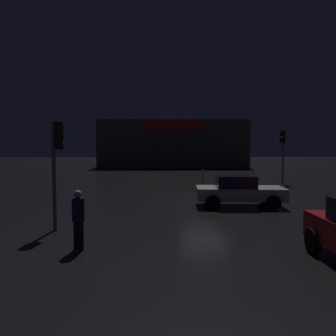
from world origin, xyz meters
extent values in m
plane|color=black|center=(0.00, 0.00, 0.00)|extent=(120.00, 120.00, 0.00)
cube|color=#4C4742|center=(-0.50, 27.93, 2.93)|extent=(18.44, 8.78, 5.87)
cube|color=red|center=(-0.50, 23.39, 5.14)|extent=(7.09, 0.24, 0.85)
cylinder|color=#595B60|center=(6.81, 7.24, 1.96)|extent=(0.13, 0.13, 3.92)
cube|color=black|center=(6.71, 7.13, 3.45)|extent=(0.41, 0.41, 0.94)
sphere|color=black|center=(6.60, 7.01, 3.73)|extent=(0.20, 0.20, 0.20)
sphere|color=orange|center=(6.60, 7.01, 3.45)|extent=(0.20, 0.20, 0.20)
sphere|color=black|center=(6.60, 7.01, 3.17)|extent=(0.20, 0.20, 0.20)
cylinder|color=#595B60|center=(-6.07, -6.79, 1.84)|extent=(0.13, 0.13, 3.68)
cube|color=black|center=(-5.96, -6.67, 3.22)|extent=(0.41, 0.41, 0.93)
sphere|color=black|center=(-5.86, -6.55, 3.49)|extent=(0.20, 0.20, 0.20)
sphere|color=black|center=(-5.86, -6.55, 3.22)|extent=(0.20, 0.20, 0.20)
sphere|color=#19D13F|center=(-5.86, -6.55, 2.94)|extent=(0.20, 0.20, 0.20)
cylinder|color=black|center=(1.60, -9.62, 0.34)|extent=(0.22, 0.68, 0.68)
cube|color=#B7B7BF|center=(1.32, -2.40, 0.62)|extent=(4.17, 2.07, 0.57)
cube|color=black|center=(1.12, -2.38, 1.18)|extent=(1.89, 1.73, 0.56)
cylinder|color=black|center=(2.72, -1.61, 0.33)|extent=(0.67, 0.27, 0.66)
cylinder|color=black|center=(2.59, -3.38, 0.33)|extent=(0.67, 0.27, 0.66)
cylinder|color=black|center=(0.05, -1.41, 0.33)|extent=(0.67, 0.27, 0.66)
cylinder|color=black|center=(-0.08, -3.19, 0.33)|extent=(0.67, 0.27, 0.66)
cylinder|color=black|center=(-4.84, -9.09, 0.41)|extent=(0.14, 0.14, 0.81)
cylinder|color=black|center=(-4.69, -9.14, 0.41)|extent=(0.14, 0.14, 0.81)
cylinder|color=#141938|center=(-4.77, -9.12, 1.13)|extent=(0.43, 0.43, 0.64)
sphere|color=tan|center=(-4.77, -9.12, 1.56)|extent=(0.22, 0.22, 0.22)
cylinder|color=gold|center=(4.72, 7.69, 0.61)|extent=(0.12, 0.12, 1.22)
cylinder|color=gold|center=(0.91, 7.73, 0.51)|extent=(0.13, 0.13, 1.03)
camera|label=1|loc=(-2.62, -18.89, 2.94)|focal=38.11mm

